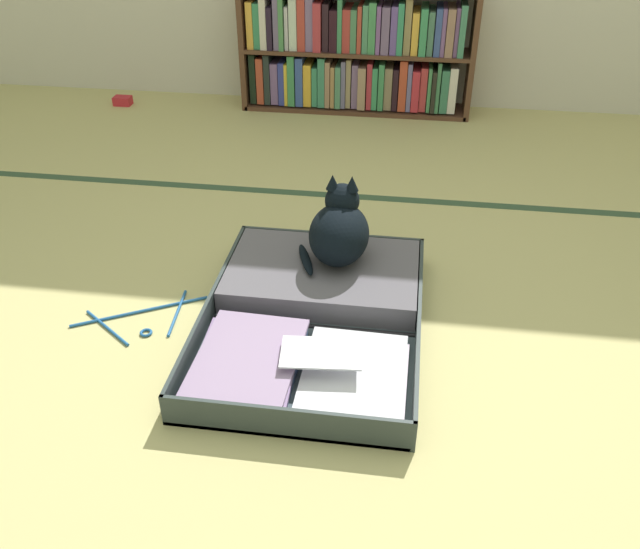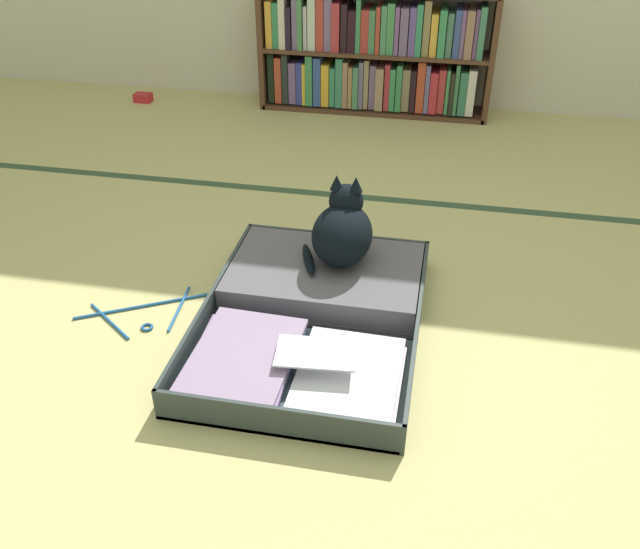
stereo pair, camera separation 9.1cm
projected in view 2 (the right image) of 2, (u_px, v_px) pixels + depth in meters
name	position (u px, v px, depth m)	size (l,w,h in m)	color
ground_plane	(332.00, 367.00, 2.05)	(10.00, 10.00, 0.00)	tan
tatami_border	(378.00, 198.00, 2.98)	(4.80, 0.05, 0.00)	#344D34
bookshelf	(372.00, 54.00, 3.75)	(1.30, 0.24, 0.67)	#533423
open_suitcase	(314.00, 306.00, 2.24)	(0.69, 0.94, 0.10)	#313A3A
black_cat	(343.00, 231.00, 2.31)	(0.27, 0.28, 0.30)	black
clothes_hanger	(144.00, 313.00, 2.27)	(0.41, 0.32, 0.01)	#205A9C
small_red_pouch	(143.00, 98.00, 4.03)	(0.10, 0.07, 0.05)	red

